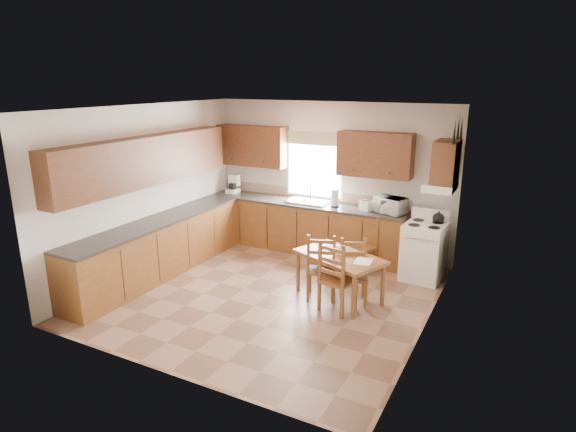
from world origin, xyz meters
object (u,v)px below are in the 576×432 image
at_px(chair_near_right, 338,276).
at_px(chair_far_right, 363,243).
at_px(microwave, 390,205).
at_px(dining_table, 339,277).
at_px(chair_near_left, 322,265).
at_px(stove, 424,252).
at_px(chair_far_left, 354,273).

distance_m(chair_near_right, chair_far_right, 1.57).
height_order(microwave, dining_table, microwave).
distance_m(dining_table, chair_near_left, 0.30).
bearing_deg(stove, chair_far_right, -171.58).
bearing_deg(stove, dining_table, -121.32).
xyz_separation_m(stove, chair_far_left, (-0.69, -1.31, 0.01)).
distance_m(microwave, chair_far_left, 1.75).
distance_m(microwave, dining_table, 1.78).
height_order(chair_near_left, chair_near_right, chair_near_right).
xyz_separation_m(chair_near_right, chair_far_right, (-0.18, 1.56, -0.05)).
bearing_deg(chair_far_right, chair_near_left, -76.26).
distance_m(chair_near_left, chair_far_right, 1.31).
bearing_deg(dining_table, chair_near_right, -48.29).
distance_m(stove, chair_near_left, 1.79).
distance_m(dining_table, chair_far_left, 0.26).
bearing_deg(microwave, chair_far_right, -112.85).
xyz_separation_m(dining_table, chair_near_right, (0.12, -0.35, 0.17)).
bearing_deg(chair_near_right, microwave, -82.98).
distance_m(stove, dining_table, 1.58).
bearing_deg(dining_table, chair_far_right, 116.00).
bearing_deg(chair_near_left, chair_far_left, 167.08).
xyz_separation_m(microwave, chair_far_right, (-0.31, -0.39, -0.60)).
relative_size(microwave, chair_near_left, 0.45).
bearing_deg(stove, chair_near_right, -111.83).
relative_size(stove, chair_near_left, 0.90).
xyz_separation_m(stove, chair_near_right, (-0.80, -1.63, 0.06)).
height_order(chair_near_left, chair_far_right, chair_near_left).
bearing_deg(chair_far_left, dining_table, 146.91).
relative_size(microwave, chair_far_right, 0.49).
height_order(chair_near_left, chair_far_left, chair_near_left).
relative_size(chair_near_left, chair_far_left, 1.10).
bearing_deg(microwave, chair_far_left, -75.49).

